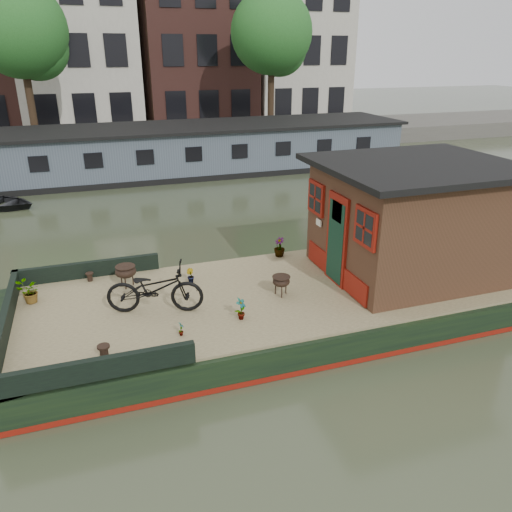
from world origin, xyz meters
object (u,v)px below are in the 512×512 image
object	(u,v)px
brazier_front	(281,286)
brazier_rear	(126,276)
bicycle	(155,289)
cabin	(412,218)
potted_plant_a	(241,309)

from	to	relation	value
brazier_front	brazier_rear	xyz separation A→B (m)	(-2.88, 1.40, 0.02)
bicycle	cabin	bearing A→B (deg)	-72.83
cabin	brazier_front	bearing A→B (deg)	-175.81
potted_plant_a	brazier_front	size ratio (longest dim) A/B	1.03
cabin	potted_plant_a	xyz separation A→B (m)	(-4.11, -0.90, -1.01)
brazier_front	potted_plant_a	bearing A→B (deg)	-147.14
brazier_front	cabin	bearing A→B (deg)	4.19
bicycle	brazier_rear	distance (m)	1.36
brazier_rear	bicycle	bearing A→B (deg)	-71.51
bicycle	potted_plant_a	xyz separation A→B (m)	(1.41, -0.81, -0.26)
cabin	brazier_front	world-z (taller)	cabin
cabin	bicycle	world-z (taller)	cabin
cabin	bicycle	distance (m)	5.58
potted_plant_a	brazier_rear	distance (m)	2.77
potted_plant_a	brazier_front	world-z (taller)	potted_plant_a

